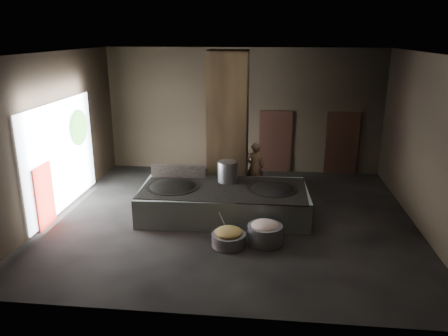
# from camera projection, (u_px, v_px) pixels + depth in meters

# --- Properties ---
(floor) EXTENTS (10.00, 9.00, 0.10)m
(floor) POSITION_uv_depth(u_px,v_px,m) (232.00, 219.00, 12.33)
(floor) COLOR black
(floor) RESTS_ON ground
(ceiling) EXTENTS (10.00, 9.00, 0.10)m
(ceiling) POSITION_uv_depth(u_px,v_px,m) (233.00, 51.00, 10.97)
(ceiling) COLOR black
(ceiling) RESTS_ON back_wall
(back_wall) EXTENTS (10.00, 0.10, 4.50)m
(back_wall) POSITION_uv_depth(u_px,v_px,m) (243.00, 111.00, 15.97)
(back_wall) COLOR black
(back_wall) RESTS_ON ground
(front_wall) EXTENTS (10.00, 0.10, 4.50)m
(front_wall) POSITION_uv_depth(u_px,v_px,m) (208.00, 203.00, 7.33)
(front_wall) COLOR black
(front_wall) RESTS_ON ground
(left_wall) EXTENTS (0.10, 9.00, 4.50)m
(left_wall) POSITION_uv_depth(u_px,v_px,m) (52.00, 135.00, 12.17)
(left_wall) COLOR black
(left_wall) RESTS_ON ground
(right_wall) EXTENTS (0.10, 9.00, 4.50)m
(right_wall) POSITION_uv_depth(u_px,v_px,m) (429.00, 145.00, 11.13)
(right_wall) COLOR black
(right_wall) RESTS_ON ground
(pillar) EXTENTS (1.20, 1.20, 4.50)m
(pillar) POSITION_uv_depth(u_px,v_px,m) (228.00, 125.00, 13.48)
(pillar) COLOR black
(pillar) RESTS_ON ground
(hearth_platform) EXTENTS (4.77, 2.45, 0.81)m
(hearth_platform) POSITION_uv_depth(u_px,v_px,m) (224.00, 202.00, 12.35)
(hearth_platform) COLOR #ACBFB0
(hearth_platform) RESTS_ON ground
(platform_cap) EXTENTS (4.57, 2.19, 0.03)m
(platform_cap) POSITION_uv_depth(u_px,v_px,m) (224.00, 188.00, 12.23)
(platform_cap) COLOR black
(platform_cap) RESTS_ON hearth_platform
(wok_left) EXTENTS (1.47, 1.47, 0.41)m
(wok_left) POSITION_uv_depth(u_px,v_px,m) (173.00, 189.00, 12.35)
(wok_left) COLOR black
(wok_left) RESTS_ON hearth_platform
(wok_left_rim) EXTENTS (1.50, 1.50, 0.05)m
(wok_left_rim) POSITION_uv_depth(u_px,v_px,m) (173.00, 187.00, 12.33)
(wok_left_rim) COLOR black
(wok_left_rim) RESTS_ON hearth_platform
(wok_right) EXTENTS (1.37, 1.37, 0.39)m
(wok_right) POSITION_uv_depth(u_px,v_px,m) (272.00, 192.00, 12.16)
(wok_right) COLOR black
(wok_right) RESTS_ON hearth_platform
(wok_right_rim) EXTENTS (1.40, 1.40, 0.05)m
(wok_right_rim) POSITION_uv_depth(u_px,v_px,m) (272.00, 189.00, 12.14)
(wok_right_rim) COLOR black
(wok_right_rim) RESTS_ON hearth_platform
(stock_pot) EXTENTS (0.57, 0.57, 0.61)m
(stock_pot) POSITION_uv_depth(u_px,v_px,m) (228.00, 172.00, 12.65)
(stock_pot) COLOR #A8ACB0
(stock_pot) RESTS_ON hearth_platform
(splash_guard) EXTENTS (1.63, 0.14, 0.41)m
(splash_guard) POSITION_uv_depth(u_px,v_px,m) (178.00, 171.00, 13.03)
(splash_guard) COLOR black
(splash_guard) RESTS_ON hearth_platform
(cook) EXTENTS (0.64, 0.47, 1.60)m
(cook) POSITION_uv_depth(u_px,v_px,m) (255.00, 167.00, 14.21)
(cook) COLOR #9B724F
(cook) RESTS_ON ground
(veg_basin) EXTENTS (0.95, 0.95, 0.31)m
(veg_basin) POSITION_uv_depth(u_px,v_px,m) (229.00, 239.00, 10.66)
(veg_basin) COLOR gray
(veg_basin) RESTS_ON ground
(veg_fill) EXTENTS (0.69, 0.69, 0.21)m
(veg_fill) POSITION_uv_depth(u_px,v_px,m) (229.00, 232.00, 10.60)
(veg_fill) COLOR olive
(veg_fill) RESTS_ON veg_basin
(ladle) EXTENTS (0.20, 0.29, 0.60)m
(ladle) POSITION_uv_depth(u_px,v_px,m) (223.00, 222.00, 10.70)
(ladle) COLOR #A8ACB0
(ladle) RESTS_ON veg_basin
(meat_basin) EXTENTS (1.09, 1.09, 0.47)m
(meat_basin) POSITION_uv_depth(u_px,v_px,m) (265.00, 234.00, 10.76)
(meat_basin) COLOR gray
(meat_basin) RESTS_ON ground
(meat_fill) EXTENTS (0.71, 0.71, 0.27)m
(meat_fill) POSITION_uv_depth(u_px,v_px,m) (265.00, 226.00, 10.70)
(meat_fill) COLOR #AF7469
(meat_fill) RESTS_ON meat_basin
(doorway_near) EXTENTS (1.18, 0.08, 2.38)m
(doorway_near) POSITION_uv_depth(u_px,v_px,m) (275.00, 143.00, 16.09)
(doorway_near) COLOR black
(doorway_near) RESTS_ON ground
(doorway_near_glow) EXTENTS (0.79, 0.04, 1.86)m
(doorway_near_glow) POSITION_uv_depth(u_px,v_px,m) (277.00, 144.00, 16.13)
(doorway_near_glow) COLOR #8C6647
(doorway_near_glow) RESTS_ON ground
(doorway_far) EXTENTS (1.18, 0.08, 2.38)m
(doorway_far) POSITION_uv_depth(u_px,v_px,m) (342.00, 144.00, 15.85)
(doorway_far) COLOR black
(doorway_far) RESTS_ON ground
(doorway_far_glow) EXTENTS (0.86, 0.04, 2.03)m
(doorway_far_glow) POSITION_uv_depth(u_px,v_px,m) (333.00, 145.00, 15.99)
(doorway_far_glow) COLOR #8C6647
(doorway_far_glow) RESTS_ON ground
(left_opening) EXTENTS (0.04, 4.20, 3.10)m
(left_opening) POSITION_uv_depth(u_px,v_px,m) (62.00, 156.00, 12.54)
(left_opening) COLOR white
(left_opening) RESTS_ON ground
(pavilion_sliver) EXTENTS (0.05, 0.90, 1.70)m
(pavilion_sliver) POSITION_uv_depth(u_px,v_px,m) (44.00, 196.00, 11.53)
(pavilion_sliver) COLOR maroon
(pavilion_sliver) RESTS_ON ground
(tree_silhouette) EXTENTS (0.28, 1.10, 1.10)m
(tree_silhouette) POSITION_uv_depth(u_px,v_px,m) (79.00, 127.00, 13.40)
(tree_silhouette) COLOR #194714
(tree_silhouette) RESTS_ON left_opening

